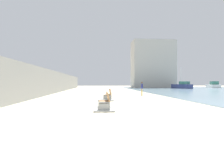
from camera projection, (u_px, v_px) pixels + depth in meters
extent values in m
plane|color=beige|center=(107.00, 93.00, 26.20)|extent=(120.00, 120.00, 0.00)
cube|color=gray|center=(51.00, 82.00, 25.58)|extent=(0.80, 64.00, 3.11)
cube|color=gray|center=(104.00, 107.00, 9.89)|extent=(0.60, 0.20, 0.50)
cube|color=gray|center=(103.00, 104.00, 11.28)|extent=(0.60, 0.20, 0.50)
cube|color=#997047|center=(104.00, 102.00, 10.58)|extent=(0.51, 1.60, 0.06)
cube|color=#997047|center=(108.00, 97.00, 10.60)|extent=(0.17, 1.60, 0.50)
cube|color=gray|center=(104.00, 109.00, 10.58)|extent=(1.11, 2.10, 0.08)
cube|color=gray|center=(107.00, 98.00, 15.59)|extent=(0.62, 0.27, 0.50)
cube|color=gray|center=(108.00, 97.00, 16.99)|extent=(0.62, 0.27, 0.50)
cube|color=#997047|center=(108.00, 95.00, 16.29)|extent=(0.70, 1.65, 0.06)
cube|color=#997047|center=(110.00, 92.00, 16.28)|extent=(0.36, 1.61, 0.50)
cube|color=gray|center=(108.00, 100.00, 16.29)|extent=(1.35, 2.22, 0.08)
cylinder|color=gold|center=(142.00, 92.00, 21.77)|extent=(0.12, 0.12, 0.80)
cylinder|color=gold|center=(142.00, 92.00, 21.64)|extent=(0.12, 0.12, 0.80)
cube|color=navy|center=(142.00, 86.00, 21.70)|extent=(0.21, 0.34, 0.56)
sphere|color=brown|center=(142.00, 83.00, 21.70)|extent=(0.22, 0.22, 0.22)
cylinder|color=navy|center=(142.00, 86.00, 21.92)|extent=(0.09, 0.09, 0.51)
cylinder|color=navy|center=(142.00, 86.00, 21.48)|extent=(0.09, 0.09, 0.51)
cube|color=navy|center=(182.00, 86.00, 46.78)|extent=(3.77, 5.50, 1.03)
cube|color=#337060|center=(184.00, 83.00, 46.08)|extent=(2.08, 2.61, 0.71)
cylinder|color=silver|center=(181.00, 76.00, 46.98)|extent=(0.12, 0.12, 4.21)
cube|color=white|center=(213.00, 86.00, 52.63)|extent=(3.69, 5.73, 0.89)
cube|color=#337060|center=(214.00, 83.00, 51.84)|extent=(2.21, 2.69, 0.91)
cube|color=#ADAAA3|center=(153.00, 64.00, 55.28)|extent=(12.00, 6.00, 13.49)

